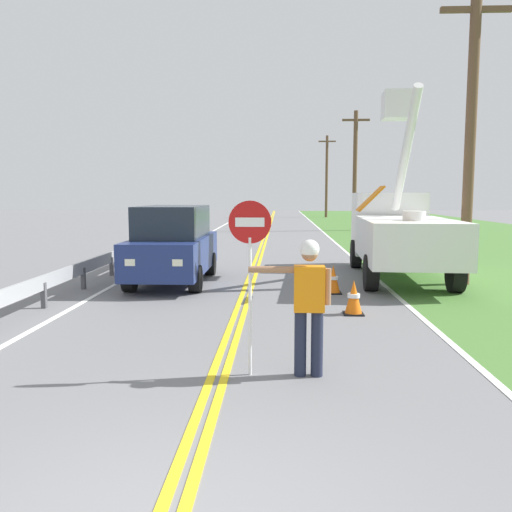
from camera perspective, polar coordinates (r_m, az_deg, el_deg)
centerline_yellow_left at (r=23.46m, az=0.36°, el=0.75°), size 0.11×110.00×0.01m
centerline_yellow_right at (r=23.46m, az=0.80°, el=0.75°), size 0.11×110.00×0.01m
edge_line_right at (r=23.61m, az=9.35°, el=0.70°), size 0.12×110.00×0.01m
edge_line_left at (r=23.86m, az=-8.10°, el=0.79°), size 0.12×110.00×0.01m
flagger_worker at (r=7.02m, az=5.65°, el=-4.59°), size 1.09×0.25×1.83m
stop_sign_paddle at (r=6.93m, az=-0.66°, el=0.84°), size 0.56×0.04×2.33m
utility_bucket_truck at (r=16.14m, az=14.94°, el=2.87°), size 2.98×6.92×5.42m
oncoming_suv_nearest at (r=14.60m, az=-8.87°, el=1.26°), size 1.92×4.61×2.10m
utility_pole_near at (r=15.28m, az=22.06°, el=12.23°), size 1.80×0.28×7.69m
utility_pole_mid at (r=36.30m, az=10.58°, el=9.22°), size 1.80×0.28×7.88m
utility_pole_far at (r=56.88m, az=7.60°, el=8.63°), size 1.80×0.28×8.52m
traffic_cone_lead at (r=10.88m, az=10.45°, el=-4.46°), size 0.40×0.40×0.70m
traffic_cone_mid at (r=13.09m, az=8.29°, el=-2.54°), size 0.40×0.40×0.70m
guardrail_left_shoulder at (r=19.62m, az=-12.23°, el=0.96°), size 0.10×32.00×0.71m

